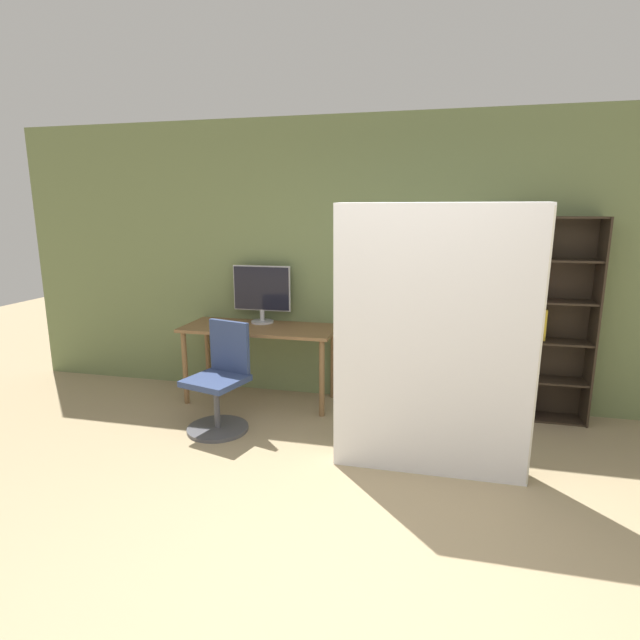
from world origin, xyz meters
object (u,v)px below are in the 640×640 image
office_chair (220,387)px  bookshelf (533,323)px  mattress_near (434,344)px  monitor (262,291)px

office_chair → bookshelf: bookshelf is taller
bookshelf → mattress_near: 1.49m
office_chair → bookshelf: (2.60, 0.89, 0.50)m
monitor → mattress_near: mattress_near is taller
monitor → mattress_near: bearing=-35.7°
monitor → office_chair: monitor is taller
bookshelf → mattress_near: bearing=-124.9°
bookshelf → mattress_near: size_ratio=0.95×
office_chair → mattress_near: (1.75, -0.33, 0.58)m
monitor → mattress_near: 2.06m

